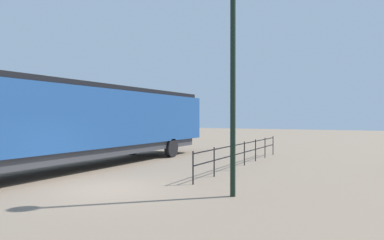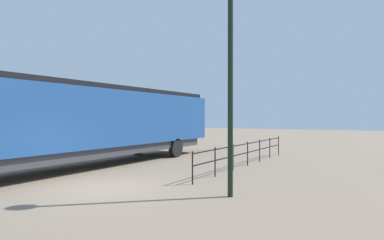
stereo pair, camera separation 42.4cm
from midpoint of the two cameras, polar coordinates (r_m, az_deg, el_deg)
ground_plane at (r=11.93m, az=-13.52°, el=-11.00°), size 120.00×120.00×0.00m
locomotive at (r=16.97m, az=-16.18°, el=-0.11°), size 3.19×18.96×3.89m
lamp_post at (r=10.56m, az=7.60°, el=14.25°), size 0.60×0.60×6.52m
platform_fence at (r=17.02m, az=9.95°, el=-4.97°), size 0.05×10.86×1.18m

